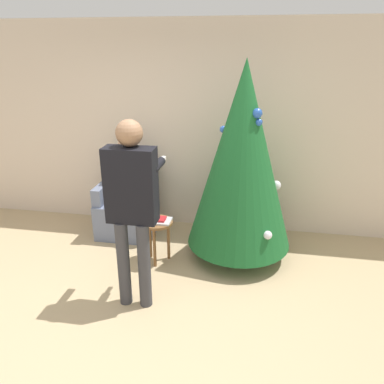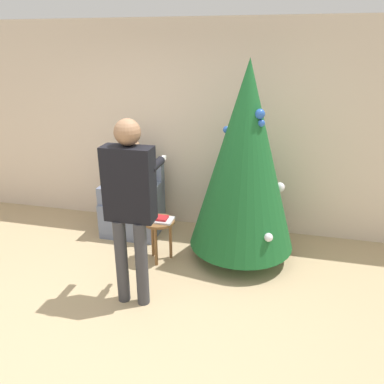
{
  "view_description": "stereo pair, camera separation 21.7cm",
  "coord_description": "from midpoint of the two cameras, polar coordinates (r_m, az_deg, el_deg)",
  "views": [
    {
      "loc": [
        1.07,
        -2.56,
        2.37
      ],
      "look_at": [
        0.45,
        0.89,
        1.0
      ],
      "focal_mm": 35.0,
      "sensor_mm": 36.0,
      "label": 1
    },
    {
      "loc": [
        1.28,
        -2.52,
        2.37
      ],
      "look_at": [
        0.45,
        0.89,
        1.0
      ],
      "focal_mm": 35.0,
      "sensor_mm": 36.0,
      "label": 2
    }
  ],
  "objects": [
    {
      "name": "armchair",
      "position": [
        5.08,
        -7.69,
        -2.26
      ],
      "size": [
        0.73,
        0.61,
        0.95
      ],
      "color": "slate",
      "rests_on": "ground_plane"
    },
    {
      "name": "ground_plane",
      "position": [
        3.67,
        -9.0,
        -19.23
      ],
      "size": [
        14.0,
        14.0,
        0.0
      ],
      "primitive_type": "plane",
      "color": "tan"
    },
    {
      "name": "person_standing",
      "position": [
        3.42,
        -7.67,
        -0.78
      ],
      "size": [
        0.47,
        0.57,
        1.8
      ],
      "color": "#38383D",
      "rests_on": "ground_plane"
    },
    {
      "name": "laptop",
      "position": [
        4.29,
        -3.59,
        -4.23
      ],
      "size": [
        0.33,
        0.21,
        0.02
      ],
      "color": "silver",
      "rests_on": "side_stool"
    },
    {
      "name": "book",
      "position": [
        4.28,
        -3.59,
        -3.96
      ],
      "size": [
        0.21,
        0.13,
        0.02
      ],
      "color": "#B21E23",
      "rests_on": "laptop"
    },
    {
      "name": "christmas_tree",
      "position": [
        4.15,
        9.58,
        5.06
      ],
      "size": [
        1.2,
        1.2,
        2.27
      ],
      "color": "brown",
      "rests_on": "ground_plane"
    },
    {
      "name": "person_seated",
      "position": [
        4.93,
        -7.98,
        1.52
      ],
      "size": [
        0.36,
        0.46,
        1.29
      ],
      "color": "#38383D",
      "rests_on": "ground_plane"
    },
    {
      "name": "side_stool",
      "position": [
        4.33,
        -3.56,
        -5.49
      ],
      "size": [
        0.37,
        0.37,
        0.51
      ],
      "color": "brown",
      "rests_on": "ground_plane"
    },
    {
      "name": "wall_back",
      "position": [
        5.02,
        -0.21,
        9.62
      ],
      "size": [
        8.0,
        0.06,
        2.7
      ],
      "color": "beige",
      "rests_on": "ground_plane"
    }
  ]
}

